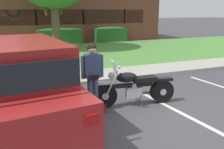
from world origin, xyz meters
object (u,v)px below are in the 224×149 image
Objects in this scene: motorcycle at (137,87)px; hedge_left at (60,36)px; rider_person at (92,72)px; hedge_center_left at (111,34)px; parked_suv_adjacent at (19,82)px; brick_building at (31,17)px; handbag at (100,107)px.

motorcycle is 12.67m from hedge_left.
rider_person is 12.64m from hedge_left.
hedge_left is 4.07m from hedge_center_left.
motorcycle is at bearing -0.60° from parked_suv_adjacent.
parked_suv_adjacent is (-1.71, -0.07, -0.04)m from rider_person.
motorcycle is 1.31m from rider_person.
hedge_left is (3.08, 12.64, -0.30)m from parked_suv_adjacent.
hedge_center_left is 7.82m from brick_building.
handbag is 18.22m from brick_building.
hedge_center_left is (5.34, 12.82, 0.51)m from handbag.
brick_building is at bearing 90.53° from rider_person.
rider_person is 0.52× the size of hedge_left.
parked_suv_adjacent reaches higher than handbag.
rider_person is at bearing 175.08° from motorcycle.
handbag is (-1.11, -0.15, -0.34)m from motorcycle.
hedge_left is at bearing 89.26° from motorcycle.
motorcycle is 2.95m from parked_suv_adjacent.
handbag is 0.02× the size of brick_building.
rider_person is at bearing -113.39° from hedge_center_left.
hedge_center_left is 0.12× the size of brick_building.
brick_building reaches higher than handbag.
hedge_left is (0.16, 12.67, 0.16)m from motorcycle.
brick_building is at bearing 90.82° from handbag.
brick_building reaches higher than hedge_center_left.
hedge_center_left is at bearing -43.51° from brick_building.
hedge_center_left is at bearing 71.53° from motorcycle.
rider_person reaches higher than hedge_left.
hedge_center_left is (7.14, 12.64, -0.30)m from parked_suv_adjacent.
hedge_left is 5.68m from brick_building.
handbag is (0.09, -0.25, -0.85)m from rider_person.
parked_suv_adjacent is at bearing 179.40° from motorcycle.
brick_building reaches higher than motorcycle.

